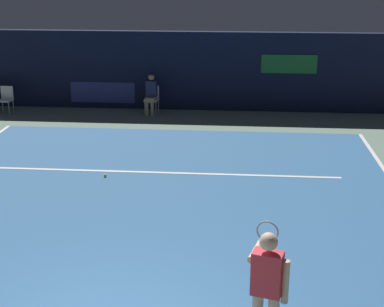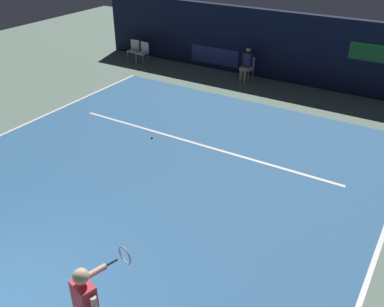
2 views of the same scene
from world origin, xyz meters
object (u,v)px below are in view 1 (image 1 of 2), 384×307
tennis_ball (105,176)px  tennis_player (267,287)px  line_judge_on_chair (151,93)px  courtside_chair_near (6,98)px

tennis_ball → tennis_player: bearing=-60.5°
tennis_ball → line_judge_on_chair: bearing=88.2°
courtside_chair_near → tennis_ball: 7.29m
line_judge_on_chair → tennis_ball: (-0.18, -5.94, -0.64)m
courtside_chair_near → tennis_ball: size_ratio=12.94×
line_judge_on_chair → courtside_chair_near: line_judge_on_chair is taller
tennis_player → courtside_chair_near: 14.23m
tennis_player → line_judge_on_chair: tennis_player is taller
tennis_player → line_judge_on_chair: 12.46m
line_judge_on_chair → courtside_chair_near: 4.79m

